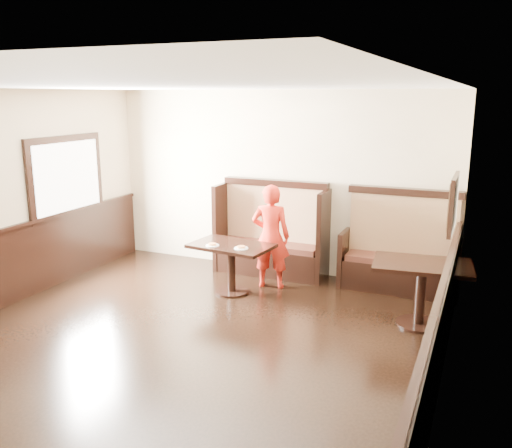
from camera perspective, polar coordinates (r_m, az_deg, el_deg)
The scene contains 9 objects.
ground at distance 5.87m, azimuth -10.69°, elevation -14.42°, with size 7.00×7.00×0.00m, color black.
room_shell at distance 5.97m, azimuth -11.85°, elevation -6.97°, with size 7.00×7.00×7.00m.
booth_main at distance 8.42m, azimuth 1.69°, elevation -1.67°, with size 1.75×0.72×1.45m.
booth_neighbor at distance 7.95m, azimuth 14.89°, elevation -3.39°, with size 1.65×0.72×1.45m.
table_main at distance 7.55m, azimuth -2.61°, elevation -3.35°, with size 1.18×0.82×0.71m.
table_neighbor at distance 6.76m, azimuth 17.01°, elevation -5.55°, with size 1.21×0.86×0.79m.
child at distance 7.72m, azimuth 1.56°, elevation -1.32°, with size 0.55×0.36×1.50m, color red.
pizza_plate_left at distance 7.44m, azimuth -4.62°, elevation -2.21°, with size 0.19×0.19×0.03m.
pizza_plate_right at distance 7.29m, azimuth -1.57°, elevation -2.50°, with size 0.19×0.19×0.04m.
Camera 1 is at (2.98, -4.26, 2.72)m, focal length 38.00 mm.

